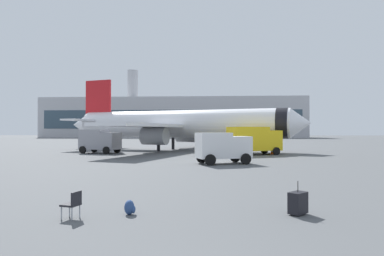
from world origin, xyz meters
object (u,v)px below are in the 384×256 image
at_px(cargo_van, 223,146).
at_px(safety_cone_mid, 252,147).
at_px(service_truck, 100,140).
at_px(rolling_suitcase, 298,203).
at_px(gate_chair, 73,203).
at_px(airplane_at_gate, 178,124).
at_px(fuel_truck, 254,139).
at_px(traveller_backpack, 130,208).
at_px(safety_cone_near, 272,152).

bearing_deg(cargo_van, safety_cone_mid, 77.63).
bearing_deg(service_truck, safety_cone_mid, 27.43).
relative_size(safety_cone_mid, rolling_suitcase, 0.58).
bearing_deg(gate_chair, airplane_at_gate, 91.03).
relative_size(airplane_at_gate, rolling_suitcase, 31.87).
xyz_separation_m(fuel_truck, traveller_backpack, (-7.32, -28.25, -1.54)).
distance_m(safety_cone_near, safety_cone_mid, 10.76).
bearing_deg(traveller_backpack, rolling_suitcase, 3.73).
bearing_deg(traveller_backpack, safety_cone_mid, 78.08).
bearing_deg(fuel_truck, rolling_suitcase, -93.69).
bearing_deg(traveller_backpack, airplane_at_gate, 93.65).
bearing_deg(gate_chair, service_truck, 107.48).
distance_m(airplane_at_gate, fuel_truck, 12.59).
xyz_separation_m(fuel_truck, safety_cone_near, (2.20, 0.95, -1.47)).
bearing_deg(safety_cone_mid, rolling_suitcase, -94.21).
bearing_deg(safety_cone_mid, fuel_truck, -95.45).
height_order(airplane_at_gate, safety_cone_near, airplane_at_gate).
relative_size(fuel_truck, safety_cone_mid, 10.10).
bearing_deg(rolling_suitcase, safety_cone_near, 82.11).
xyz_separation_m(service_truck, safety_cone_near, (20.72, -0.51, -1.31)).
bearing_deg(fuel_truck, airplane_at_gate, 140.62).
bearing_deg(fuel_truck, gate_chair, -107.22).
relative_size(safety_cone_mid, traveller_backpack, 1.33).
distance_m(safety_cone_near, rolling_suitcase, 29.12).
relative_size(service_truck, fuel_truck, 0.81).
bearing_deg(safety_cone_mid, traveller_backpack, -101.92).
relative_size(fuel_truck, rolling_suitcase, 5.87).
distance_m(airplane_at_gate, cargo_van, 19.79).
bearing_deg(rolling_suitcase, gate_chair, -171.91).
height_order(safety_cone_near, safety_cone_mid, safety_cone_mid).
relative_size(airplane_at_gate, safety_cone_near, 57.32).
bearing_deg(fuel_truck, safety_cone_mid, 84.55).
bearing_deg(airplane_at_gate, safety_cone_near, -30.45).
xyz_separation_m(safety_cone_near, rolling_suitcase, (-4.00, -28.85, 0.09)).
bearing_deg(traveller_backpack, safety_cone_near, 71.96).
relative_size(airplane_at_gate, fuel_truck, 5.43).
xyz_separation_m(traveller_backpack, gate_chair, (-1.64, -0.66, 0.27)).
xyz_separation_m(service_truck, gate_chair, (9.57, -30.38, -1.11)).
relative_size(service_truck, cargo_van, 1.08).
height_order(cargo_van, traveller_backpack, cargo_van).
height_order(airplane_at_gate, traveller_backpack, airplane_at_gate).
bearing_deg(fuel_truck, service_truck, 175.47).
distance_m(safety_cone_mid, rolling_suitcase, 39.66).
relative_size(safety_cone_near, traveller_backpack, 1.27).
relative_size(fuel_truck, cargo_van, 1.34).
xyz_separation_m(airplane_at_gate, rolling_suitcase, (7.82, -35.79, -3.27)).
height_order(fuel_truck, cargo_van, fuel_truck).
height_order(airplane_at_gate, fuel_truck, airplane_at_gate).
height_order(service_truck, safety_cone_mid, service_truck).
relative_size(airplane_at_gate, safety_cone_mid, 54.85).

